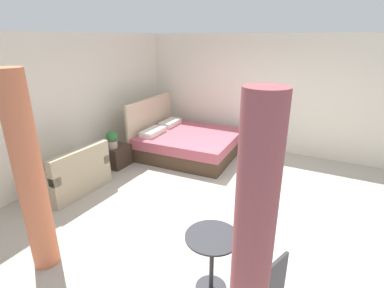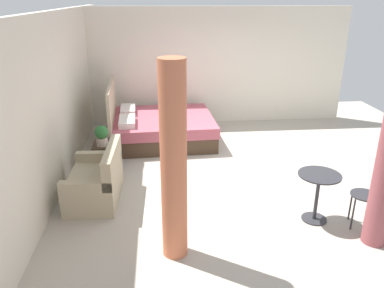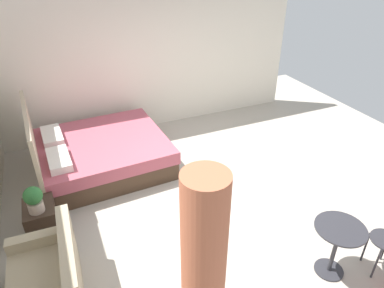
% 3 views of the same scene
% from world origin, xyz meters
% --- Properties ---
extents(ground_plane, '(8.51, 9.27, 0.02)m').
position_xyz_m(ground_plane, '(0.00, 0.00, -0.01)').
color(ground_plane, '#B2A899').
extents(wall_back, '(8.51, 0.12, 2.76)m').
position_xyz_m(wall_back, '(0.00, 3.13, 1.38)').
color(wall_back, silver).
rests_on(wall_back, ground).
extents(wall_right, '(0.12, 6.27, 2.76)m').
position_xyz_m(wall_right, '(2.76, 0.00, 1.38)').
color(wall_right, silver).
rests_on(wall_right, ground).
extents(bed, '(2.05, 2.24, 1.29)m').
position_xyz_m(bed, '(1.46, 1.46, 0.30)').
color(bed, '#473323').
rests_on(bed, ground).
extents(couch, '(1.24, 0.78, 0.86)m').
position_xyz_m(couch, '(-1.05, 2.45, 0.29)').
color(couch, tan).
rests_on(couch, ground).
extents(nightstand, '(0.53, 0.40, 0.46)m').
position_xyz_m(nightstand, '(0.17, 2.49, 0.23)').
color(nightstand, '#38281E').
rests_on(nightstand, ground).
extents(potted_plant, '(0.24, 0.24, 0.38)m').
position_xyz_m(potted_plant, '(0.07, 2.50, 0.66)').
color(potted_plant, tan).
rests_on(potted_plant, nightstand).
extents(balcony_table, '(0.58, 0.58, 0.71)m').
position_xyz_m(balcony_table, '(-1.94, -0.69, 0.49)').
color(balcony_table, '#2D2D33').
rests_on(balcony_table, ground).
extents(cafe_chair_near_window, '(0.47, 0.47, 0.91)m').
position_xyz_m(cafe_chair_near_window, '(-2.17, -1.33, 0.55)').
color(cafe_chair_near_window, '#2D2D33').
rests_on(cafe_chair_near_window, ground).
extents(curtain_left, '(0.30, 0.30, 2.39)m').
position_xyz_m(curtain_left, '(-2.51, -1.25, 1.20)').
color(curtain_left, '#994C51').
rests_on(curtain_left, ground).
extents(curtain_right, '(0.30, 0.30, 2.39)m').
position_xyz_m(curtain_right, '(-2.51, 1.32, 1.20)').
color(curtain_right, '#D1704C').
rests_on(curtain_right, ground).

